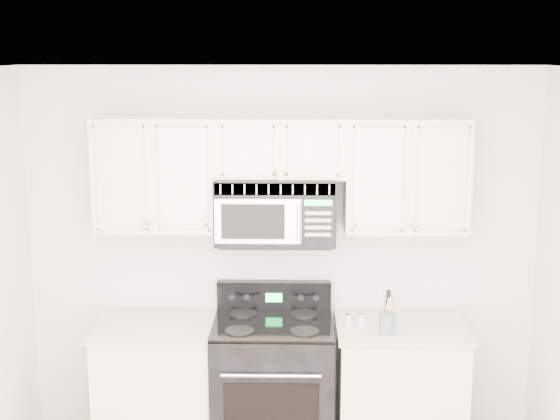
{
  "coord_description": "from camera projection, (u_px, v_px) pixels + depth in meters",
  "views": [
    {
      "loc": [
        0.1,
        -3.46,
        2.71
      ],
      "look_at": [
        0.0,
        1.3,
        1.72
      ],
      "focal_mm": 50.0,
      "sensor_mm": 36.0,
      "label": 1
    }
  ],
  "objects": [
    {
      "name": "range",
      "position": [
        273.0,
        386.0,
        5.23
      ],
      "size": [
        0.79,
        0.72,
        1.13
      ],
      "color": "black",
      "rests_on": "ground"
    },
    {
      "name": "room",
      "position": [
        274.0,
        352.0,
        3.68
      ],
      "size": [
        3.51,
        3.51,
        2.61
      ],
      "color": "#9D6E58",
      "rests_on": "ground"
    },
    {
      "name": "base_cabinet_right",
      "position": [
        399.0,
        394.0,
        5.25
      ],
      "size": [
        0.86,
        0.65,
        0.92
      ],
      "color": "#FAF0CE",
      "rests_on": "ground"
    },
    {
      "name": "base_cabinet_left",
      "position": [
        163.0,
        392.0,
        5.28
      ],
      "size": [
        0.86,
        0.65,
        0.92
      ],
      "color": "#FAF0CE",
      "rests_on": "ground"
    },
    {
      "name": "utensil_crock",
      "position": [
        387.0,
        323.0,
        4.97
      ],
      "size": [
        0.11,
        0.11,
        0.29
      ],
      "color": "slate",
      "rests_on": "base_cabinet_right"
    },
    {
      "name": "shaker_salt",
      "position": [
        349.0,
        320.0,
        5.08
      ],
      "size": [
        0.04,
        0.04,
        0.1
      ],
      "color": "silver",
      "rests_on": "base_cabinet_right"
    },
    {
      "name": "microwave",
      "position": [
        275.0,
        210.0,
        5.12
      ],
      "size": [
        0.79,
        0.44,
        0.43
      ],
      "color": "black",
      "rests_on": "ground"
    },
    {
      "name": "upper_cabinets",
      "position": [
        281.0,
        169.0,
        5.1
      ],
      "size": [
        2.44,
        0.37,
        0.75
      ],
      "color": "#FAF0CE",
      "rests_on": "ground"
    },
    {
      "name": "shaker_pepper",
      "position": [
        362.0,
        319.0,
        5.1
      ],
      "size": [
        0.04,
        0.04,
        0.1
      ],
      "color": "silver",
      "rests_on": "base_cabinet_right"
    }
  ]
}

